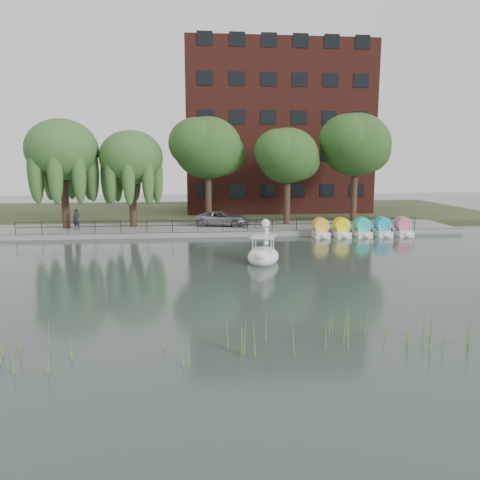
{
  "coord_description": "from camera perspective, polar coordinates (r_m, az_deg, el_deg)",
  "views": [
    {
      "loc": [
        -2.14,
        -23.73,
        6.11
      ],
      "look_at": [
        0.5,
        4.0,
        1.3
      ],
      "focal_mm": 35.0,
      "sensor_mm": 36.0,
      "label": 1
    }
  ],
  "objects": [
    {
      "name": "ground_plane",
      "position": [
        24.59,
        -0.28,
        -4.59
      ],
      "size": [
        120.0,
        120.0,
        0.0
      ],
      "primitive_type": "plane",
      "color": "#404F4B"
    },
    {
      "name": "promenade",
      "position": [
        40.22,
        -2.33,
        1.34
      ],
      "size": [
        40.0,
        6.0,
        0.4
      ],
      "primitive_type": "cube",
      "color": "gray",
      "rests_on": "ground_plane"
    },
    {
      "name": "broadleaf_right",
      "position": [
        42.02,
        5.82,
        10.13
      ],
      "size": [
        5.4,
        5.4,
        8.32
      ],
      "color": "#473323",
      "rests_on": "promenade"
    },
    {
      "name": "land_strip",
      "position": [
        54.09,
        -3.14,
        3.49
      ],
      "size": [
        60.0,
        22.0,
        0.36
      ],
      "primitive_type": "cube",
      "color": "#47512D",
      "rests_on": "ground_plane"
    },
    {
      "name": "broadleaf_center",
      "position": [
        41.75,
        -3.95,
        11.08
      ],
      "size": [
        6.0,
        6.0,
        9.25
      ],
      "color": "#473323",
      "rests_on": "promenade"
    },
    {
      "name": "swan_boat",
      "position": [
        28.24,
        2.87,
        -1.58
      ],
      "size": [
        2.59,
        3.34,
        2.49
      ],
      "rotation": [
        0.0,
        0.0,
        -0.28
      ],
      "color": "white",
      "rests_on": "ground_plane"
    },
    {
      "name": "pedestrian",
      "position": [
        40.64,
        -19.31,
        2.58
      ],
      "size": [
        0.81,
        0.64,
        1.98
      ],
      "primitive_type": "imported",
      "rotation": [
        0.0,
        0.0,
        6.04
      ],
      "color": "black",
      "rests_on": "promenade"
    },
    {
      "name": "apartment_building",
      "position": [
        54.56,
        4.33,
        13.19
      ],
      "size": [
        20.0,
        10.07,
        18.0
      ],
      "color": "#4C1E16",
      "rests_on": "land_strip"
    },
    {
      "name": "willow_left",
      "position": [
        41.67,
        -20.89,
        10.22
      ],
      "size": [
        5.88,
        5.88,
        9.01
      ],
      "color": "#473323",
      "rests_on": "promenade"
    },
    {
      "name": "pedal_boat_row",
      "position": [
        38.79,
        14.66,
        1.32
      ],
      "size": [
        7.95,
        1.7,
        1.4
      ],
      "color": "white",
      "rests_on": "ground_plane"
    },
    {
      "name": "railing",
      "position": [
        37.37,
        -2.11,
        2.16
      ],
      "size": [
        32.0,
        0.05,
        1.0
      ],
      "color": "black",
      "rests_on": "promenade"
    },
    {
      "name": "reed_bank",
      "position": [
        15.81,
        10.28,
        -10.77
      ],
      "size": [
        24.0,
        2.4,
        1.2
      ],
      "color": "#669938",
      "rests_on": "ground_plane"
    },
    {
      "name": "kerb",
      "position": [
        37.31,
        -2.08,
        0.68
      ],
      "size": [
        40.0,
        0.25,
        0.4
      ],
      "primitive_type": "cube",
      "color": "gray",
      "rests_on": "ground_plane"
    },
    {
      "name": "bicycle",
      "position": [
        39.11,
        1.35,
        2.14
      ],
      "size": [
        0.76,
        1.77,
        1.0
      ],
      "primitive_type": "imported",
      "rotation": [
        0.0,
        0.0,
        1.48
      ],
      "color": "gray",
      "rests_on": "promenade"
    },
    {
      "name": "willow_mid",
      "position": [
        41.08,
        -13.13,
        9.74
      ],
      "size": [
        5.32,
        5.32,
        8.15
      ],
      "color": "#473323",
      "rests_on": "promenade"
    },
    {
      "name": "minivan",
      "position": [
        40.73,
        -2.17,
        2.78
      ],
      "size": [
        3.51,
        5.69,
        1.47
      ],
      "primitive_type": "imported",
      "rotation": [
        0.0,
        0.0,
        1.35
      ],
      "color": "gray",
      "rests_on": "promenade"
    },
    {
      "name": "broadleaf_far",
      "position": [
        44.71,
        13.95,
        11.17
      ],
      "size": [
        6.3,
        6.3,
        9.71
      ],
      "color": "#473323",
      "rests_on": "promenade"
    }
  ]
}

